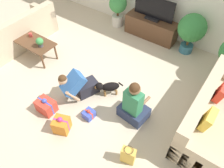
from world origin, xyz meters
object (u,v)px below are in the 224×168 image
at_px(tv_console, 151,28).
at_px(person_sitting, 134,105).
at_px(sofa_left, 17,34).
at_px(tv, 154,10).
at_px(gift_box_b, 46,106).
at_px(gift_box_a, 62,125).
at_px(coffee_table, 34,43).
at_px(person_kneeling, 78,85).
at_px(potted_plant_back_left, 118,8).
at_px(tabletop_plant, 40,42).
at_px(gift_bag_a, 128,155).
at_px(mug, 31,35).
at_px(potted_plant_back_right, 192,29).
at_px(sofa_right, 213,116).
at_px(dog, 108,87).
at_px(gift_box_c, 89,114).

height_order(tv_console, person_sitting, person_sitting).
bearing_deg(sofa_left, tv, 131.12).
bearing_deg(gift_box_b, gift_box_a, -13.88).
height_order(coffee_table, person_kneeling, person_kneeling).
bearing_deg(potted_plant_back_left, tabletop_plant, -102.44).
bearing_deg(gift_bag_a, coffee_table, 163.85).
bearing_deg(person_sitting, gift_box_a, 53.88).
xyz_separation_m(gift_box_a, gift_bag_a, (1.29, 0.20, 0.03)).
height_order(tv_console, mug, mug).
xyz_separation_m(person_sitting, tabletop_plant, (-2.57, 0.13, 0.22)).
xyz_separation_m(potted_plant_back_right, gift_bag_a, (0.36, -3.25, -0.46)).
bearing_deg(sofa_left, gift_box_b, 63.38).
distance_m(mug, tabletop_plant, 0.50).
bearing_deg(person_kneeling, sofa_right, 40.43).
height_order(tv_console, gift_box_b, tv_console).
relative_size(sofa_right, person_sitting, 2.21).
distance_m(gift_bag_a, mug, 3.61).
distance_m(person_kneeling, mug, 1.95).
relative_size(dog, gift_box_b, 1.23).
xyz_separation_m(person_kneeling, gift_bag_a, (1.56, -0.59, -0.14)).
xyz_separation_m(person_kneeling, gift_box_c, (0.49, -0.30, -0.24)).
relative_size(person_kneeling, gift_box_b, 2.25).
height_order(tv_console, tv, tv).
xyz_separation_m(tv, potted_plant_back_left, (-1.04, -0.05, -0.24)).
distance_m(gift_box_a, tabletop_plant, 2.06).
bearing_deg(sofa_right, person_kneeling, 109.42).
bearing_deg(gift_box_a, coffee_table, 149.91).
distance_m(tv_console, gift_box_c, 3.03).
bearing_deg(mug, sofa_right, 5.32).
relative_size(potted_plant_back_right, mug, 8.43).
relative_size(sofa_right, potted_plant_back_right, 2.05).
height_order(gift_box_b, mug, mug).
bearing_deg(potted_plant_back_right, dog, -108.41).
xyz_separation_m(person_kneeling, person_sitting, (1.16, 0.20, 0.03)).
relative_size(potted_plant_back_right, dog, 2.31).
height_order(gift_bag_a, mug, mug).
xyz_separation_m(sofa_left, tv_console, (2.61, 2.28, -0.03)).
bearing_deg(potted_plant_back_right, sofa_right, -56.32).
relative_size(tv, mug, 8.91).
bearing_deg(person_sitting, mug, 1.11).
distance_m(gift_box_b, gift_bag_a, 1.84).
height_order(tv, gift_box_a, tv).
distance_m(potted_plant_back_right, potted_plant_back_left, 2.09).
bearing_deg(gift_bag_a, gift_box_c, 164.57).
bearing_deg(sofa_right, gift_box_b, 119.28).
relative_size(sofa_left, gift_box_c, 9.41).
height_order(tv, tabletop_plant, tv).
bearing_deg(potted_plant_back_left, sofa_right, -28.81).
xyz_separation_m(tv_console, gift_box_b, (-0.43, -3.37, -0.12)).
relative_size(tv_console, potted_plant_back_left, 1.55).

